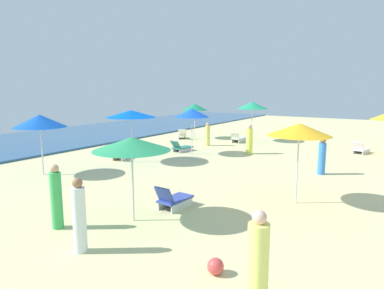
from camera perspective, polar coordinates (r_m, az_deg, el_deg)
ocean at (r=26.38m, az=-23.46°, el=0.72°), size 60.00×10.12×0.12m
umbrella_0 at (r=11.22m, az=17.37°, el=2.37°), size 1.99×1.99×2.59m
umbrella_1 at (r=17.20m, az=-10.10°, el=5.03°), size 2.45×2.45×2.59m
lounge_chair_1_0 at (r=18.15m, az=-11.70°, el=-1.75°), size 1.38×0.86×0.59m
lounge_chair_3_0 at (r=21.63m, az=26.19°, el=-0.69°), size 1.38×0.89×0.73m
umbrella_4 at (r=18.95m, az=-0.02°, el=5.27°), size 1.93×1.93×2.55m
lounge_chair_4_0 at (r=20.07m, az=-1.79°, el=-0.48°), size 1.47×0.82×0.70m
umbrella_5 at (r=24.09m, az=9.97°, el=6.42°), size 2.14×2.14×2.74m
lounge_chair_5_0 at (r=23.65m, az=7.71°, el=1.05°), size 1.47×0.64×0.75m
umbrella_6 at (r=25.11m, az=0.45°, el=6.23°), size 1.91×1.91×2.54m
lounge_chair_6_0 at (r=25.13m, az=-1.73°, el=1.60°), size 1.31×1.25×0.74m
umbrella_7 at (r=15.72m, az=-23.93°, el=3.59°), size 2.16×2.16×2.58m
umbrella_8 at (r=9.42m, az=-9.98°, el=0.09°), size 2.13×2.13×2.36m
lounge_chair_8_0 at (r=10.69m, az=-3.13°, el=-9.08°), size 1.28×0.67×0.79m
beachgoer_0 at (r=9.76m, az=-21.58°, el=-8.25°), size 0.41×0.41×1.73m
beachgoer_1 at (r=6.08m, az=10.86°, el=-18.87°), size 0.47×0.47×1.73m
beachgoer_3 at (r=15.68m, az=20.75°, el=-1.91°), size 0.44×0.44×1.61m
beachgoer_5 at (r=22.02m, az=2.62°, el=1.60°), size 0.42×0.42×1.49m
beachgoer_6 at (r=8.23m, az=-18.20°, el=-11.37°), size 0.37×0.37×1.72m
beachgoer_7 at (r=19.51m, az=9.51°, el=0.70°), size 0.52×0.52×1.66m
beach_ball_0 at (r=7.26m, az=3.93°, el=-19.51°), size 0.33×0.33×0.33m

